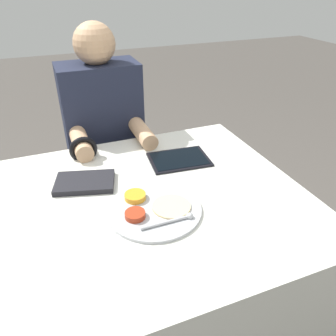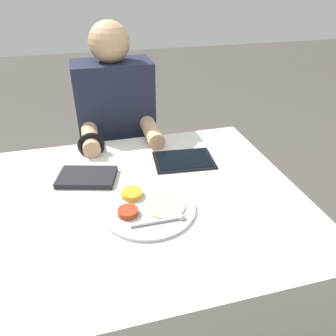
{
  "view_description": "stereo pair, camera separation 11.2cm",
  "coord_description": "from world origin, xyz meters",
  "px_view_note": "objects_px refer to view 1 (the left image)",
  "views": [
    {
      "loc": [
        -0.21,
        -0.83,
        1.4
      ],
      "look_at": [
        0.15,
        0.06,
        0.81
      ],
      "focal_mm": 35.0,
      "sensor_mm": 36.0,
      "label": 1
    },
    {
      "loc": [
        -0.1,
        -0.87,
        1.4
      ],
      "look_at": [
        0.15,
        0.06,
        0.81
      ],
      "focal_mm": 35.0,
      "sensor_mm": 36.0,
      "label": 2
    }
  ],
  "objects_px": {
    "red_notebook": "(85,183)",
    "thali_tray": "(153,209)",
    "person_diner": "(107,160)",
    "tablet_device": "(179,159)"
  },
  "relations": [
    {
      "from": "red_notebook",
      "to": "thali_tray",
      "type": "bearing_deg",
      "value": -51.98
    },
    {
      "from": "thali_tray",
      "to": "person_diner",
      "type": "xyz_separation_m",
      "value": [
        -0.01,
        0.68,
        -0.18
      ]
    },
    {
      "from": "thali_tray",
      "to": "red_notebook",
      "type": "xyz_separation_m",
      "value": [
        -0.17,
        0.22,
        0.0
      ]
    },
    {
      "from": "person_diner",
      "to": "thali_tray",
      "type": "bearing_deg",
      "value": -88.91
    },
    {
      "from": "tablet_device",
      "to": "person_diner",
      "type": "height_order",
      "value": "person_diner"
    },
    {
      "from": "tablet_device",
      "to": "person_diner",
      "type": "relative_size",
      "value": 0.2
    },
    {
      "from": "red_notebook",
      "to": "person_diner",
      "type": "relative_size",
      "value": 0.19
    },
    {
      "from": "red_notebook",
      "to": "tablet_device",
      "type": "xyz_separation_m",
      "value": [
        0.37,
        0.04,
        -0.0
      ]
    },
    {
      "from": "thali_tray",
      "to": "person_diner",
      "type": "distance_m",
      "value": 0.7
    },
    {
      "from": "red_notebook",
      "to": "tablet_device",
      "type": "distance_m",
      "value": 0.37
    }
  ]
}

